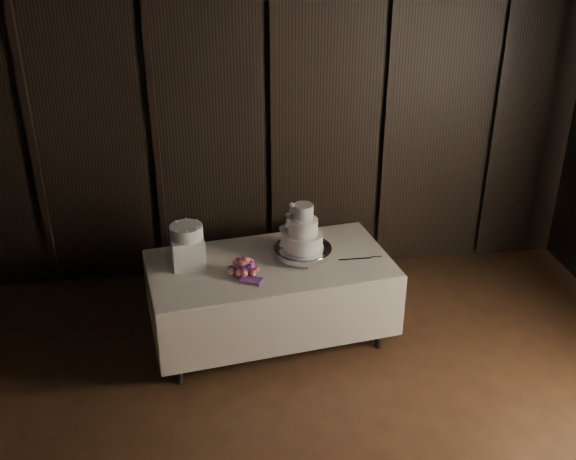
% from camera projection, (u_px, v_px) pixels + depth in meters
% --- Properties ---
extents(room, '(6.08, 7.08, 3.08)m').
position_uv_depth(room, '(355.00, 352.00, 3.25)').
color(room, black).
rests_on(room, ground).
extents(display_table, '(2.12, 1.33, 0.76)m').
position_uv_depth(display_table, '(270.00, 298.00, 5.70)').
color(display_table, silver).
rests_on(display_table, ground).
extents(cake_stand, '(0.53, 0.53, 0.09)m').
position_uv_depth(cake_stand, '(303.00, 252.00, 5.61)').
color(cake_stand, silver).
rests_on(cake_stand, display_table).
extents(wedding_cake, '(0.37, 0.33, 0.39)m').
position_uv_depth(wedding_cake, '(300.00, 232.00, 5.50)').
color(wedding_cake, white).
rests_on(wedding_cake, cake_stand).
extents(bouquet, '(0.41, 0.46, 0.18)m').
position_uv_depth(bouquet, '(244.00, 268.00, 5.34)').
color(bouquet, '#B94B49').
rests_on(bouquet, display_table).
extents(box_pedestal, '(0.29, 0.29, 0.25)m').
position_uv_depth(box_pedestal, '(188.00, 251.00, 5.46)').
color(box_pedestal, white).
rests_on(box_pedestal, display_table).
extents(small_cake, '(0.31, 0.31, 0.11)m').
position_uv_depth(small_cake, '(186.00, 232.00, 5.38)').
color(small_cake, white).
rests_on(small_cake, box_pedestal).
extents(cake_knife, '(0.37, 0.03, 0.01)m').
position_uv_depth(cake_knife, '(355.00, 259.00, 5.59)').
color(cake_knife, silver).
rests_on(cake_knife, display_table).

